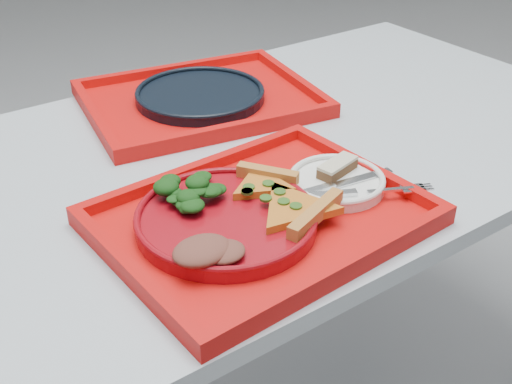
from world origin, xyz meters
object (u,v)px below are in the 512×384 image
(tray_far, at_px, (200,102))
(navy_plate, at_px, (200,96))
(tray_main, at_px, (262,220))
(dinner_plate, at_px, (226,221))
(dessert_bar, at_px, (337,167))

(tray_far, height_order, navy_plate, navy_plate)
(tray_main, distance_m, tray_far, 0.44)
(dinner_plate, bearing_deg, tray_main, -10.30)
(tray_main, bearing_deg, tray_far, 67.74)
(navy_plate, xyz_separation_m, dessert_bar, (0.01, -0.40, 0.02))
(navy_plate, height_order, dessert_bar, dessert_bar)
(tray_main, height_order, dessert_bar, dessert_bar)
(tray_far, bearing_deg, dinner_plate, -106.57)
(tray_far, xyz_separation_m, navy_plate, (0.00, 0.00, 0.01))
(dessert_bar, bearing_deg, tray_main, 172.59)
(tray_far, bearing_deg, navy_plate, 0.00)
(tray_main, height_order, dinner_plate, dinner_plate)
(dinner_plate, xyz_separation_m, dessert_bar, (0.22, 0.01, 0.02))
(tray_main, height_order, navy_plate, navy_plate)
(tray_main, bearing_deg, navy_plate, 67.74)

